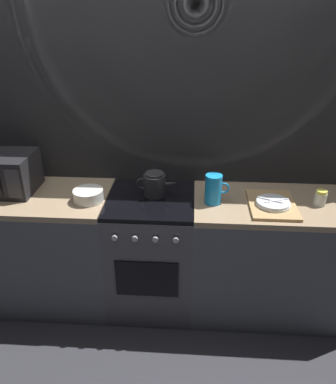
# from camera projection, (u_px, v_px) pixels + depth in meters

# --- Properties ---
(ground_plane) EXTENTS (8.00, 8.00, 0.00)m
(ground_plane) POSITION_uv_depth(u_px,v_px,m) (153.00, 298.00, 2.94)
(ground_plane) COLOR #2D2D33
(back_wall) EXTENTS (3.60, 0.05, 2.40)m
(back_wall) POSITION_uv_depth(u_px,v_px,m) (154.00, 141.00, 2.69)
(back_wall) COLOR gray
(back_wall) RESTS_ON ground_plane
(counter_left) EXTENTS (1.20, 0.60, 0.90)m
(counter_left) POSITION_uv_depth(u_px,v_px,m) (33.00, 247.00, 2.79)
(counter_left) COLOR #515459
(counter_left) RESTS_ON ground_plane
(stove_unit) EXTENTS (0.60, 0.63, 0.90)m
(stove_unit) POSITION_uv_depth(u_px,v_px,m) (152.00, 252.00, 2.74)
(stove_unit) COLOR #4C4C51
(stove_unit) RESTS_ON ground_plane
(counter_right) EXTENTS (1.20, 0.60, 0.90)m
(counter_right) POSITION_uv_depth(u_px,v_px,m) (275.00, 257.00, 2.68)
(counter_right) COLOR #515459
(counter_right) RESTS_ON ground_plane
(microwave) EXTENTS (0.46, 0.35, 0.27)m
(microwave) POSITION_uv_depth(u_px,v_px,m) (1.00, 173.00, 2.58)
(microwave) COLOR black
(microwave) RESTS_ON counter_left
(kettle) EXTENTS (0.28, 0.15, 0.17)m
(kettle) POSITION_uv_depth(u_px,v_px,m) (155.00, 184.00, 2.54)
(kettle) COLOR #262628
(kettle) RESTS_ON stove_unit
(mixing_bowl) EXTENTS (0.20, 0.20, 0.08)m
(mixing_bowl) POSITION_uv_depth(u_px,v_px,m) (88.00, 195.00, 2.48)
(mixing_bowl) COLOR silver
(mixing_bowl) RESTS_ON counter_left
(pitcher) EXTENTS (0.16, 0.11, 0.20)m
(pitcher) POSITION_uv_depth(u_px,v_px,m) (214.00, 189.00, 2.43)
(pitcher) COLOR #198CD8
(pitcher) RESTS_ON counter_right
(dish_pile) EXTENTS (0.30, 0.40, 0.06)m
(dish_pile) POSITION_uv_depth(u_px,v_px,m) (272.00, 204.00, 2.42)
(dish_pile) COLOR tan
(dish_pile) RESTS_ON counter_right
(spice_jar) EXTENTS (0.08, 0.08, 0.10)m
(spice_jar) POSITION_uv_depth(u_px,v_px,m) (321.00, 198.00, 2.43)
(spice_jar) COLOR silver
(spice_jar) RESTS_ON counter_right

